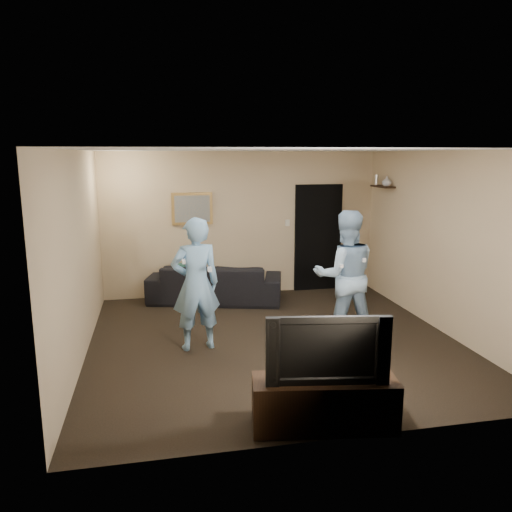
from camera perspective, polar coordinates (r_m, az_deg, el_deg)
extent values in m
plane|color=black|center=(7.05, 2.02, -9.62)|extent=(5.00, 5.00, 0.00)
cube|color=silver|center=(6.58, 2.18, 12.02)|extent=(5.00, 5.00, 0.04)
cube|color=#C9AF86|center=(9.11, -1.61, 3.69)|extent=(5.00, 0.04, 2.60)
cube|color=#C9AF86|center=(4.37, 9.86, -5.19)|extent=(5.00, 0.04, 2.60)
cube|color=#C9AF86|center=(6.58, -19.58, -0.04)|extent=(0.04, 5.00, 2.60)
cube|color=#C9AF86|center=(7.67, 20.57, 1.46)|extent=(0.04, 5.00, 2.60)
imported|color=black|center=(8.80, -4.68, -3.04)|extent=(2.45, 1.47, 0.67)
cube|color=#1A5045|center=(8.72, -7.67, -2.25)|extent=(0.44, 0.15, 0.44)
cube|color=olive|center=(8.94, -7.31, 5.39)|extent=(0.72, 0.05, 0.57)
cube|color=slate|center=(8.91, -7.30, 5.37)|extent=(0.62, 0.01, 0.47)
cube|color=black|center=(9.48, 7.10, 2.08)|extent=(0.90, 0.06, 2.00)
cube|color=silver|center=(9.27, 3.61, 3.81)|extent=(0.08, 0.02, 0.12)
cube|color=black|center=(9.11, 14.28, 7.70)|extent=(0.20, 0.60, 0.03)
imported|color=silver|center=(8.97, 14.72, 8.26)|extent=(0.19, 0.19, 0.17)
cylinder|color=silver|center=(9.34, 13.60, 8.47)|extent=(0.06, 0.06, 0.18)
cube|color=black|center=(4.93, 7.81, -16.32)|extent=(1.40, 0.64, 0.48)
imported|color=black|center=(4.69, 8.00, -10.19)|extent=(1.14, 0.32, 0.65)
imported|color=#7EB1DA|center=(6.56, -6.89, -3.22)|extent=(0.70, 0.51, 1.76)
cube|color=white|center=(6.26, -8.26, -0.62)|extent=(0.04, 0.14, 0.04)
cube|color=white|center=(6.31, -5.33, -1.52)|extent=(0.05, 0.09, 0.05)
imported|color=#95BAD9|center=(6.99, 10.13, -2.22)|extent=(0.96, 0.79, 1.81)
cube|color=white|center=(6.69, 9.60, -1.06)|extent=(0.04, 0.14, 0.04)
cube|color=white|center=(6.79, 12.14, -0.40)|extent=(0.05, 0.09, 0.05)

